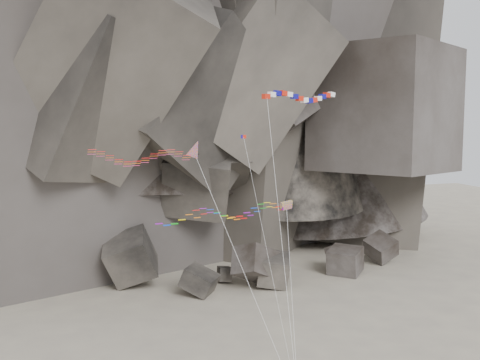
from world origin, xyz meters
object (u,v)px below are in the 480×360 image
object	(u,v)px
banner_kite	(301,98)
parafoil_kite	(220,213)
delta_kite	(137,156)
pennant_kite	(256,199)

from	to	relation	value
banner_kite	parafoil_kite	xyz separation A→B (m)	(-10.12, -3.71, -11.05)
banner_kite	delta_kite	bearing A→B (deg)	162.81
delta_kite	banner_kite	xyz separation A→B (m)	(17.57, 1.76, 5.50)
pennant_kite	banner_kite	bearing A→B (deg)	42.92
banner_kite	pennant_kite	xyz separation A→B (m)	(-6.75, -4.59, -9.74)
parafoil_kite	pennant_kite	xyz separation A→B (m)	(3.37, -0.88, 1.30)
delta_kite	parafoil_kite	bearing A→B (deg)	-35.13
delta_kite	parafoil_kite	world-z (taller)	delta_kite
delta_kite	banner_kite	bearing A→B (deg)	-14.74
delta_kite	banner_kite	world-z (taller)	banner_kite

